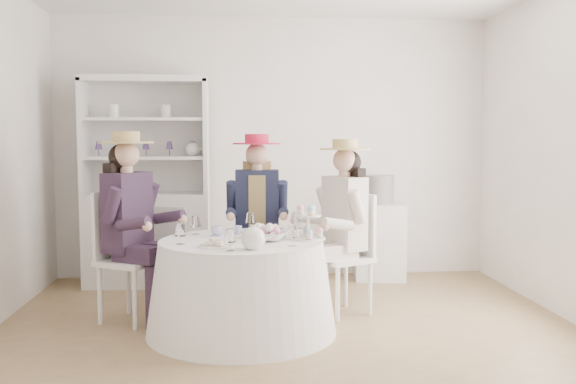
{
  "coord_description": "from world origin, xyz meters",
  "views": [
    {
      "loc": [
        -0.4,
        -4.73,
        1.47
      ],
      "look_at": [
        0.0,
        0.1,
        1.05
      ],
      "focal_mm": 40.0,
      "sensor_mm": 36.0,
      "label": 1
    }
  ],
  "objects": [
    {
      "name": "ground",
      "position": [
        0.0,
        0.0,
        0.0
      ],
      "size": [
        4.5,
        4.5,
        0.0
      ],
      "primitive_type": "plane",
      "color": "olive",
      "rests_on": "ground"
    },
    {
      "name": "teacup_a",
      "position": [
        -0.54,
        0.2,
        0.74
      ],
      "size": [
        0.09,
        0.09,
        0.07
      ],
      "primitive_type": "imported",
      "rotation": [
        0.0,
        0.0,
        -0.06
      ],
      "color": "white",
      "rests_on": "tea_table"
    },
    {
      "name": "table_teapot",
      "position": [
        -0.28,
        -0.4,
        0.78
      ],
      "size": [
        0.23,
        0.17,
        0.18
      ],
      "rotation": [
        0.0,
        0.0,
        0.06
      ],
      "color": "white",
      "rests_on": "tea_table"
    },
    {
      "name": "teacup_c",
      "position": [
        -0.06,
        0.08,
        0.73
      ],
      "size": [
        0.11,
        0.11,
        0.06
      ],
      "primitive_type": "imported",
      "rotation": [
        0.0,
        0.0,
        -0.43
      ],
      "color": "white",
      "rests_on": "tea_table"
    },
    {
      "name": "tea_table",
      "position": [
        -0.36,
        0.01,
        0.35
      ],
      "size": [
        1.42,
        1.42,
        0.7
      ],
      "rotation": [
        0.0,
        0.0,
        -0.36
      ],
      "color": "white",
      "rests_on": "ground"
    },
    {
      "name": "spare_chair",
      "position": [
        -0.95,
        0.87,
        0.47
      ],
      "size": [
        0.46,
        0.46,
        0.87
      ],
      "rotation": [
        0.0,
        0.0,
        2.81
      ],
      "color": "silver",
      "rests_on": "ground"
    },
    {
      "name": "guest_right",
      "position": [
        0.47,
        0.44,
        0.82
      ],
      "size": [
        0.62,
        0.56,
        1.45
      ],
      "rotation": [
        0.0,
        0.0,
        -1.09
      ],
      "color": "silver",
      "rests_on": "ground"
    },
    {
      "name": "side_table",
      "position": [
        1.09,
        1.75,
        0.39
      ],
      "size": [
        0.56,
        0.56,
        0.78
      ],
      "primitive_type": "cube",
      "rotation": [
        0.0,
        0.0,
        -0.12
      ],
      "color": "silver",
      "rests_on": "ground"
    },
    {
      "name": "teacup_b",
      "position": [
        -0.38,
        0.27,
        0.73
      ],
      "size": [
        0.07,
        0.07,
        0.06
      ],
      "primitive_type": "imported",
      "rotation": [
        0.0,
        0.0,
        0.15
      ],
      "color": "white",
      "rests_on": "tea_table"
    },
    {
      "name": "hatbox",
      "position": [
        1.09,
        1.75,
        0.93
      ],
      "size": [
        0.36,
        0.36,
        0.29
      ],
      "primitive_type": "cylinder",
      "rotation": [
        0.0,
        0.0,
        0.31
      ],
      "color": "black",
      "rests_on": "side_table"
    },
    {
      "name": "wall_front",
      "position": [
        0.0,
        -2.0,
        1.35
      ],
      "size": [
        4.5,
        0.0,
        4.5
      ],
      "primitive_type": "plane",
      "rotation": [
        -1.57,
        0.0,
        0.0
      ],
      "color": "silver",
      "rests_on": "ground"
    },
    {
      "name": "flower_arrangement",
      "position": [
        -0.16,
        -0.05,
        0.78
      ],
      "size": [
        0.17,
        0.17,
        0.06
      ],
      "rotation": [
        0.0,
        0.0,
        0.4
      ],
      "color": "pink",
      "rests_on": "tea_table"
    },
    {
      "name": "wall_back",
      "position": [
        0.0,
        2.0,
        1.35
      ],
      "size": [
        4.5,
        0.0,
        4.5
      ],
      "primitive_type": "plane",
      "rotation": [
        1.57,
        0.0,
        0.0
      ],
      "color": "silver",
      "rests_on": "ground"
    },
    {
      "name": "cupcake_stand",
      "position": [
        0.14,
        0.01,
        0.79
      ],
      "size": [
        0.27,
        0.27,
        0.25
      ],
      "rotation": [
        0.0,
        0.0,
        0.41
      ],
      "color": "white",
      "rests_on": "tea_table"
    },
    {
      "name": "guest_left",
      "position": [
        -1.22,
        0.36,
        0.85
      ],
      "size": [
        0.64,
        0.59,
        1.51
      ],
      "rotation": [
        0.0,
        0.0,
        1.04
      ],
      "color": "silver",
      "rests_on": "ground"
    },
    {
      "name": "hutch",
      "position": [
        -1.27,
        1.67,
        0.73
      ],
      "size": [
        1.29,
        0.66,
        2.05
      ],
      "rotation": [
        0.0,
        0.0,
        0.18
      ],
      "color": "silver",
      "rests_on": "ground"
    },
    {
      "name": "stemware_set",
      "position": [
        -0.36,
        0.01,
        0.78
      ],
      "size": [
        0.95,
        0.99,
        0.15
      ],
      "color": "white",
      "rests_on": "tea_table"
    },
    {
      "name": "sandwich_plate",
      "position": [
        -0.53,
        -0.27,
        0.72
      ],
      "size": [
        0.24,
        0.24,
        0.05
      ],
      "rotation": [
        0.0,
        0.0,
        -0.1
      ],
      "color": "white",
      "rests_on": "tea_table"
    },
    {
      "name": "flower_bowl",
      "position": [
        -0.14,
        -0.07,
        0.73
      ],
      "size": [
        0.31,
        0.31,
        0.06
      ],
      "primitive_type": "imported",
      "rotation": [
        0.0,
        0.0,
        -0.43
      ],
      "color": "white",
      "rests_on": "tea_table"
    },
    {
      "name": "guest_mid",
      "position": [
        -0.21,
        0.93,
        0.84
      ],
      "size": [
        0.54,
        0.56,
        1.49
      ],
      "rotation": [
        0.0,
        0.0,
        -0.03
      ],
      "color": "silver",
      "rests_on": "ground"
    }
  ]
}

